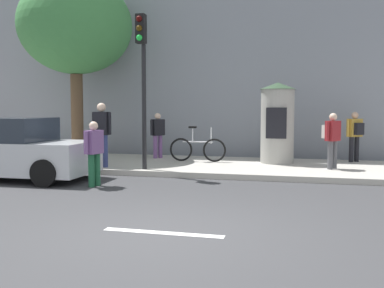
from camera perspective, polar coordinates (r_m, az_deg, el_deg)
The scene contains 14 objects.
ground_plane at distance 6.64m, azimuth -3.69°, elevation -11.15°, with size 80.00×80.00×0.00m, color #38383A.
sidewalk_curb at distance 13.34m, azimuth 5.61°, elevation -2.89°, with size 36.00×4.00×0.15m, color #B2ADA3.
lane_markings at distance 6.64m, azimuth -3.69°, elevation -11.12°, with size 25.80×0.16×0.01m.
building_backdrop at distance 18.41m, azimuth 8.12°, elevation 13.31°, with size 36.00×5.00×9.23m, color gray.
traffic_light at distance 12.13m, azimuth -6.31°, elevation 9.79°, with size 0.24×0.45×4.08m.
poster_column at distance 13.77m, azimuth 10.73°, elevation 2.71°, with size 1.09×1.09×2.41m.
street_tree at distance 16.03m, azimuth -14.51°, elevation 14.17°, with size 3.77×3.77×6.00m.
pedestrian_in_dark_shirt at distance 10.56m, azimuth -12.28°, elevation -0.61°, with size 0.33×0.59×1.50m.
pedestrian_with_backpack at distance 14.89m, azimuth -4.35°, elevation 1.49°, with size 0.43×0.48×1.49m.
pedestrian_with_bag at distance 14.64m, azimuth 19.89°, elevation 1.39°, with size 0.52×0.52×1.53m.
pedestrian_tallest at distance 12.77m, azimuth 17.26°, elevation 0.96°, with size 0.51×0.51×1.51m.
pedestrian_near_pole at distance 12.80m, azimuth -11.33°, elevation 1.83°, with size 0.60×0.29×1.79m.
bicycle_leaning at distance 13.92m, azimuth 0.71°, elevation -0.63°, with size 1.77×0.14×1.09m.
parked_car_blue at distance 12.35m, azimuth -22.35°, elevation -0.68°, with size 4.34×1.98×1.55m.
Camera 1 is at (1.98, -6.08, 1.80)m, focal length 42.23 mm.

